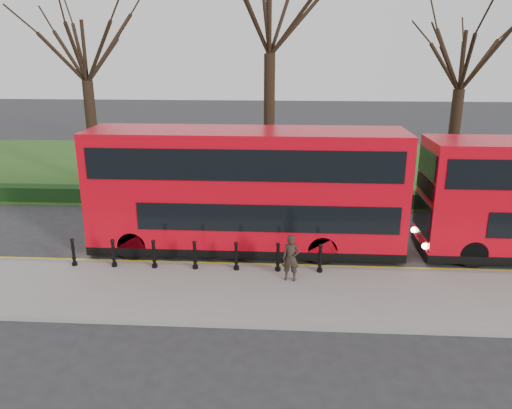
{
  "coord_description": "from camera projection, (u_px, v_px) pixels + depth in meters",
  "views": [
    {
      "loc": [
        3.0,
        -17.45,
        7.65
      ],
      "look_at": [
        1.87,
        0.5,
        2.0
      ],
      "focal_mm": 35.0,
      "sensor_mm": 36.0,
      "label": 1
    }
  ],
  "objects": [
    {
      "name": "bus_lead",
      "position": [
        246.0,
        192.0,
        19.12
      ],
      "size": [
        11.94,
        2.74,
        4.75
      ],
      "color": "red",
      "rests_on": "ground"
    },
    {
      "name": "grass_verge",
      "position": [
        242.0,
        167.0,
        33.36
      ],
      "size": [
        60.0,
        18.0,
        0.06
      ],
      "primitive_type": "cube",
      "color": "#2F531B",
      "rests_on": "ground"
    },
    {
      "name": "hedge",
      "position": [
        227.0,
        197.0,
        25.44
      ],
      "size": [
        60.0,
        0.9,
        0.8
      ],
      "primitive_type": "cube",
      "color": "black",
      "rests_on": "ground"
    },
    {
      "name": "bollard_row",
      "position": [
        195.0,
        255.0,
        17.62
      ],
      "size": [
        8.96,
        0.15,
        1.0
      ],
      "color": "black",
      "rests_on": "pavement"
    },
    {
      "name": "yellow_line_outer",
      "position": [
        204.0,
        265.0,
        18.42
      ],
      "size": [
        60.0,
        0.1,
        0.01
      ],
      "primitive_type": "cube",
      "color": "yellow",
      "rests_on": "ground"
    },
    {
      "name": "pedestrian",
      "position": [
        291.0,
        258.0,
        16.65
      ],
      "size": [
        0.63,
        0.46,
        1.59
      ],
      "primitive_type": "imported",
      "rotation": [
        0.0,
        0.0,
        -0.14
      ],
      "color": "#2B241B",
      "rests_on": "pavement"
    },
    {
      "name": "ground",
      "position": [
        206.0,
        257.0,
        19.09
      ],
      "size": [
        120.0,
        120.0,
        0.0
      ],
      "primitive_type": "plane",
      "color": "#28282B",
      "rests_on": "ground"
    },
    {
      "name": "tree_left",
      "position": [
        84.0,
        44.0,
        26.73
      ],
      "size": [
        6.93,
        6.93,
        10.83
      ],
      "color": "black",
      "rests_on": "ground"
    },
    {
      "name": "pavement",
      "position": [
        192.0,
        292.0,
        16.21
      ],
      "size": [
        60.0,
        4.0,
        0.15
      ],
      "primitive_type": "cube",
      "color": "gray",
      "rests_on": "ground"
    },
    {
      "name": "kerb",
      "position": [
        202.0,
        266.0,
        18.11
      ],
      "size": [
        60.0,
        0.25,
        0.16
      ],
      "primitive_type": "cube",
      "color": "slate",
      "rests_on": "ground"
    },
    {
      "name": "tree_mid",
      "position": [
        270.0,
        5.0,
        25.56
      ],
      "size": [
        8.6,
        8.6,
        13.44
      ],
      "color": "black",
      "rests_on": "ground"
    },
    {
      "name": "yellow_line_inner",
      "position": [
        204.0,
        262.0,
        18.61
      ],
      "size": [
        60.0,
        0.1,
        0.01
      ],
      "primitive_type": "cube",
      "color": "yellow",
      "rests_on": "ground"
    },
    {
      "name": "tree_right",
      "position": [
        463.0,
        54.0,
        25.68
      ],
      "size": [
        6.5,
        6.5,
        10.16
      ],
      "color": "black",
      "rests_on": "ground"
    }
  ]
}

